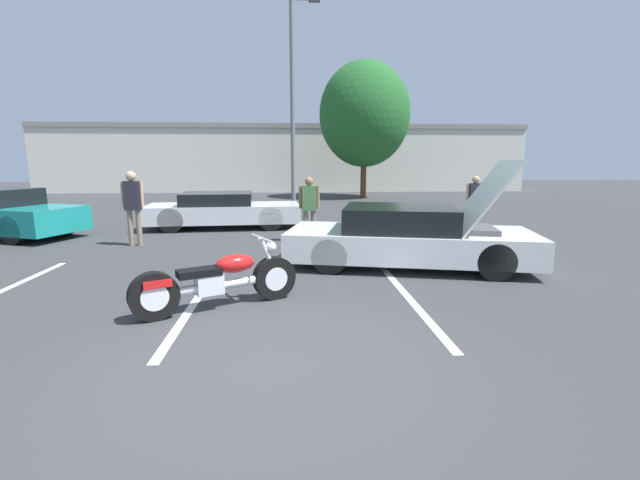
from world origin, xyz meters
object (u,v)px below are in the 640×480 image
(parked_car_right_row, at_px, (223,210))
(spectator_midground, at_px, (309,204))
(spectator_near_motorcycle, at_px, (475,199))
(light_pole, at_px, (294,97))
(tree_background, at_px, (364,114))
(show_car_hood_open, at_px, (409,237))
(spectator_by_show_car, at_px, (133,201))
(motorcycle, at_px, (218,281))

(parked_car_right_row, xyz_separation_m, spectator_midground, (2.55, -2.52, 0.43))
(parked_car_right_row, bearing_deg, spectator_near_motorcycle, -12.97)
(light_pole, xyz_separation_m, parked_car_right_row, (-2.29, -4.85, -4.04))
(light_pole, xyz_separation_m, spectator_near_motorcycle, (5.10, -6.08, -3.63))
(tree_background, xyz_separation_m, show_car_hood_open, (-1.78, -15.75, -3.93))
(spectator_by_show_car, relative_size, spectator_midground, 1.10)
(motorcycle, bearing_deg, light_pole, 57.32)
(show_car_hood_open, height_order, parked_car_right_row, show_car_hood_open)
(spectator_near_motorcycle, relative_size, spectator_by_show_car, 0.90)
(parked_car_right_row, bearing_deg, show_car_hood_open, -53.44)
(show_car_hood_open, bearing_deg, spectator_by_show_car, 170.84)
(motorcycle, bearing_deg, spectator_midground, 46.22)
(tree_background, xyz_separation_m, spectator_near_motorcycle, (1.23, -11.77, -3.55))
(spectator_midground, bearing_deg, light_pole, 92.01)
(parked_car_right_row, height_order, spectator_by_show_car, spectator_by_show_car)
(show_car_hood_open, bearing_deg, motorcycle, -132.94)
(tree_background, relative_size, parked_car_right_row, 1.56)
(motorcycle, relative_size, spectator_midground, 1.32)
(light_pole, bearing_deg, spectator_midground, -87.99)
(spectator_near_motorcycle, xyz_separation_m, spectator_by_show_car, (-9.08, -1.51, 0.12))
(spectator_near_motorcycle, bearing_deg, show_car_hood_open, -127.23)
(motorcycle, relative_size, parked_car_right_row, 0.46)
(motorcycle, bearing_deg, spectator_near_motorcycle, 17.49)
(spectator_near_motorcycle, distance_m, spectator_by_show_car, 9.20)
(tree_background, distance_m, spectator_by_show_car, 15.80)
(light_pole, bearing_deg, spectator_by_show_car, -117.65)
(show_car_hood_open, xyz_separation_m, spectator_midground, (-1.82, 2.69, 0.39))
(parked_car_right_row, xyz_separation_m, spectator_by_show_car, (-1.68, -2.74, 0.54))
(spectator_by_show_car, height_order, spectator_midground, spectator_by_show_car)
(spectator_by_show_car, bearing_deg, parked_car_right_row, 58.44)
(light_pole, distance_m, show_car_hood_open, 11.02)
(light_pole, relative_size, show_car_hood_open, 1.70)
(show_car_hood_open, relative_size, parked_car_right_row, 1.05)
(tree_background, relative_size, spectator_near_motorcycle, 4.55)
(parked_car_right_row, height_order, spectator_near_motorcycle, spectator_near_motorcycle)
(spectator_midground, bearing_deg, motorcycle, -106.80)
(motorcycle, height_order, spectator_near_motorcycle, spectator_near_motorcycle)
(spectator_near_motorcycle, xyz_separation_m, spectator_midground, (-4.84, -1.28, 0.02))
(spectator_near_motorcycle, bearing_deg, spectator_by_show_car, -170.58)
(spectator_by_show_car, bearing_deg, show_car_hood_open, -22.14)
(tree_background, distance_m, spectator_midground, 14.00)
(show_car_hood_open, bearing_deg, light_pole, 114.68)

